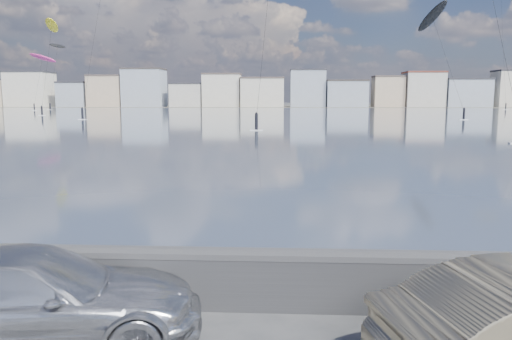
{
  "coord_description": "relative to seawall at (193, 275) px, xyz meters",
  "views": [
    {
      "loc": [
        1.49,
        -5.34,
        3.56
      ],
      "look_at": [
        1.0,
        4.0,
        2.2
      ],
      "focal_mm": 35.0,
      "sensor_mm": 36.0,
      "label": 1
    }
  ],
  "objects": [
    {
      "name": "kitesurfer_7",
      "position": [
        27.73,
        83.68,
        16.76
      ],
      "size": [
        5.98,
        14.13,
        20.28
      ],
      "color": "black",
      "rests_on": "ground"
    },
    {
      "name": "bay_water",
      "position": [
        0.0,
        88.8,
        -0.58
      ],
      "size": [
        500.0,
        177.0,
        0.0
      ],
      "primitive_type": "cube",
      "color": "#3F4B60",
      "rests_on": "ground"
    },
    {
      "name": "far_shore_strip",
      "position": [
        0.0,
        197.3,
        -0.57
      ],
      "size": [
        500.0,
        60.0,
        0.0
      ],
      "primitive_type": "cube",
      "color": "#4C473D",
      "rests_on": "ground"
    },
    {
      "name": "car_silver",
      "position": [
        -2.1,
        -1.43,
        0.13
      ],
      "size": [
        5.19,
        2.94,
        1.42
      ],
      "primitive_type": "imported",
      "rotation": [
        0.0,
        0.0,
        1.77
      ],
      "color": "#B7B8BE",
      "rests_on": "ground"
    },
    {
      "name": "seawall",
      "position": [
        0.0,
        0.0,
        0.0
      ],
      "size": [
        400.0,
        0.36,
        1.08
      ],
      "color": "#28282B",
      "rests_on": "ground"
    },
    {
      "name": "kitesurfer_11",
      "position": [
        -68.31,
        136.49,
        14.29
      ],
      "size": [
        10.2,
        13.7,
        17.24
      ],
      "color": "#E5338C",
      "rests_on": "ground"
    },
    {
      "name": "kitesurfer_17",
      "position": [
        -48.6,
        100.85,
        18.2
      ],
      "size": [
        5.61,
        16.45,
        20.64
      ],
      "color": "yellow",
      "rests_on": "ground"
    },
    {
      "name": "far_buildings",
      "position": [
        1.31,
        183.3,
        5.44
      ],
      "size": [
        240.79,
        13.26,
        14.6
      ],
      "color": "beige",
      "rests_on": "ground"
    },
    {
      "name": "kitesurfer_6",
      "position": [
        -67.74,
        145.62,
        18.47
      ],
      "size": [
        3.8,
        15.01,
        20.38
      ],
      "color": "black",
      "rests_on": "ground"
    }
  ]
}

